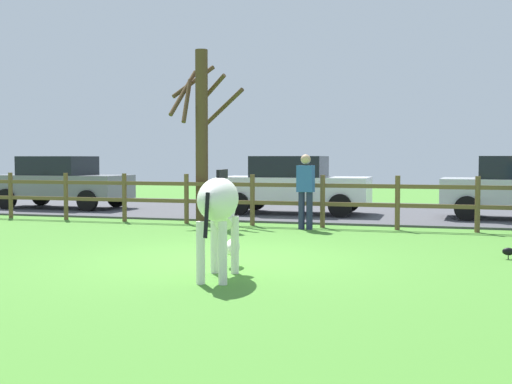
{
  "coord_description": "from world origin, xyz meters",
  "views": [
    {
      "loc": [
        3.44,
        -9.62,
        1.57
      ],
      "look_at": [
        0.18,
        1.06,
        0.99
      ],
      "focal_mm": 46.61,
      "sensor_mm": 36.0,
      "label": 1
    }
  ],
  "objects_px": {
    "zebra": "(220,207)",
    "visitor_right_of_tree": "(306,188)",
    "crow_on_grass": "(509,251)",
    "parked_car_white": "(294,184)",
    "parked_car_grey": "(61,182)",
    "bare_tree": "(201,130)"
  },
  "relations": [
    {
      "from": "visitor_right_of_tree",
      "to": "zebra",
      "type": "bearing_deg",
      "value": -87.96
    },
    {
      "from": "zebra",
      "to": "visitor_right_of_tree",
      "type": "bearing_deg",
      "value": 92.04
    },
    {
      "from": "bare_tree",
      "to": "parked_car_white",
      "type": "xyz_separation_m",
      "value": [
        1.67,
        2.53,
        -1.4
      ]
    },
    {
      "from": "visitor_right_of_tree",
      "to": "crow_on_grass",
      "type": "bearing_deg",
      "value": -39.61
    },
    {
      "from": "crow_on_grass",
      "to": "parked_car_grey",
      "type": "height_order",
      "value": "parked_car_grey"
    },
    {
      "from": "bare_tree",
      "to": "visitor_right_of_tree",
      "type": "height_order",
      "value": "bare_tree"
    },
    {
      "from": "crow_on_grass",
      "to": "parked_car_grey",
      "type": "distance_m",
      "value": 13.85
    },
    {
      "from": "zebra",
      "to": "parked_car_grey",
      "type": "height_order",
      "value": "parked_car_grey"
    },
    {
      "from": "crow_on_grass",
      "to": "parked_car_white",
      "type": "xyz_separation_m",
      "value": [
        -5.04,
        6.61,
        0.72
      ]
    },
    {
      "from": "bare_tree",
      "to": "crow_on_grass",
      "type": "xyz_separation_m",
      "value": [
        6.71,
        -4.08,
        -2.12
      ]
    },
    {
      "from": "visitor_right_of_tree",
      "to": "bare_tree",
      "type": "bearing_deg",
      "value": 163.62
    },
    {
      "from": "zebra",
      "to": "parked_car_grey",
      "type": "relative_size",
      "value": 0.48
    },
    {
      "from": "zebra",
      "to": "visitor_right_of_tree",
      "type": "distance_m",
      "value": 6.04
    },
    {
      "from": "zebra",
      "to": "crow_on_grass",
      "type": "height_order",
      "value": "zebra"
    },
    {
      "from": "zebra",
      "to": "parked_car_grey",
      "type": "distance_m",
      "value": 12.55
    },
    {
      "from": "zebra",
      "to": "parked_car_grey",
      "type": "xyz_separation_m",
      "value": [
        -8.46,
        9.27,
        -0.08
      ]
    },
    {
      "from": "parked_car_grey",
      "to": "zebra",
      "type": "bearing_deg",
      "value": -47.61
    },
    {
      "from": "parked_car_white",
      "to": "visitor_right_of_tree",
      "type": "xyz_separation_m",
      "value": [
        1.08,
        -3.34,
        0.06
      ]
    },
    {
      "from": "zebra",
      "to": "crow_on_grass",
      "type": "distance_m",
      "value": 4.72
    },
    {
      "from": "parked_car_white",
      "to": "bare_tree",
      "type": "bearing_deg",
      "value": -123.43
    },
    {
      "from": "zebra",
      "to": "visitor_right_of_tree",
      "type": "height_order",
      "value": "visitor_right_of_tree"
    },
    {
      "from": "crow_on_grass",
      "to": "bare_tree",
      "type": "bearing_deg",
      "value": 148.68
    }
  ]
}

